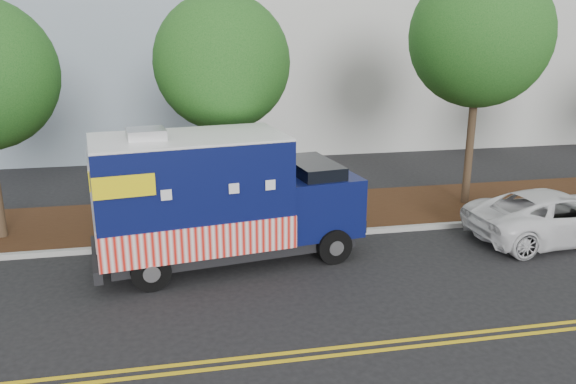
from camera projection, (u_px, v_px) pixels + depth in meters
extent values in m
plane|color=black|center=(231.00, 263.00, 14.69)|extent=(120.00, 120.00, 0.00)
cube|color=#9E9E99|center=(226.00, 241.00, 15.99)|extent=(120.00, 0.18, 0.15)
cube|color=#331B0E|center=(220.00, 217.00, 17.96)|extent=(120.00, 4.00, 0.15)
cube|color=gold|center=(253.00, 357.00, 10.50)|extent=(120.00, 0.10, 0.01)
cube|color=gold|center=(255.00, 364.00, 10.26)|extent=(120.00, 0.10, 0.01)
cylinder|color=#38281C|center=(225.00, 161.00, 17.25)|extent=(0.26, 0.26, 3.94)
sphere|color=#154B16|center=(222.00, 62.00, 16.41)|extent=(4.00, 4.00, 4.00)
cylinder|color=#38281C|center=(470.00, 142.00, 18.67)|extent=(0.26, 0.26, 4.54)
sphere|color=#154B16|center=(480.00, 36.00, 17.71)|extent=(4.49, 4.49, 4.49)
cube|color=#473828|center=(93.00, 205.00, 15.57)|extent=(0.06, 0.06, 2.40)
cube|color=black|center=(232.00, 243.00, 14.81)|extent=(6.47, 3.03, 0.31)
cube|color=#091043|center=(191.00, 190.00, 14.05)|extent=(5.00, 3.24, 2.67)
cube|color=red|center=(193.00, 226.00, 14.32)|extent=(5.06, 3.31, 0.83)
cube|color=white|center=(188.00, 137.00, 13.67)|extent=(5.00, 3.24, 0.07)
cube|color=#B7B7BA|center=(146.00, 134.00, 13.31)|extent=(1.01, 1.01, 0.24)
cube|color=#091043|center=(314.00, 200.00, 15.31)|extent=(2.34, 2.67, 1.56)
cube|color=black|center=(312.00, 174.00, 15.08)|extent=(1.43, 2.31, 0.72)
cube|color=black|center=(347.00, 214.00, 15.79)|extent=(0.43, 2.21, 0.33)
cube|color=black|center=(97.00, 259.00, 13.70)|extent=(0.58, 2.50, 0.31)
cube|color=#B7B7BA|center=(92.00, 198.00, 13.27)|extent=(0.35, 1.98, 2.11)
cube|color=#B7B7BA|center=(194.00, 175.00, 15.34)|extent=(1.98, 0.35, 1.22)
cube|color=yellow|center=(124.00, 187.00, 12.15)|extent=(1.32, 0.22, 0.50)
cube|color=yellow|center=(116.00, 161.00, 14.53)|extent=(1.32, 0.22, 0.50)
cylinder|color=black|center=(334.00, 246.00, 14.59)|extent=(0.97, 0.45, 0.93)
cylinder|color=black|center=(302.00, 219.00, 16.63)|extent=(0.97, 0.45, 0.93)
cylinder|color=black|center=(151.00, 271.00, 13.07)|extent=(0.97, 0.45, 0.93)
cylinder|color=black|center=(141.00, 238.00, 15.11)|extent=(0.97, 0.45, 0.93)
imported|color=white|center=(557.00, 216.00, 16.11)|extent=(5.31, 2.68, 1.44)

